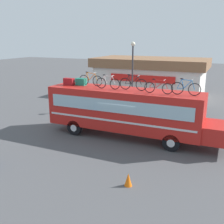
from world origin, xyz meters
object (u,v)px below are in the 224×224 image
at_px(rooftop_bicycle_5, 186,88).
at_px(traffic_cone, 128,180).
at_px(rooftop_bicycle_1, 91,80).
at_px(rooftop_bicycle_3, 133,84).
at_px(rooftop_bicycle_2, 108,83).
at_px(luggage_bag_1, 69,82).
at_px(bus, 127,110).
at_px(luggage_bag_2, 81,82).
at_px(rooftop_bicycle_4, 158,87).
at_px(street_lamp, 133,67).

bearing_deg(rooftop_bicycle_5, traffic_cone, -103.94).
distance_m(rooftop_bicycle_1, rooftop_bicycle_5, 6.49).
bearing_deg(rooftop_bicycle_3, rooftop_bicycle_2, -170.42).
height_order(luggage_bag_1, rooftop_bicycle_5, rooftop_bicycle_5).
xyz_separation_m(bus, luggage_bag_2, (-3.56, 0.30, 1.57)).
bearing_deg(rooftop_bicycle_1, luggage_bag_2, -174.50).
bearing_deg(rooftop_bicycle_1, rooftop_bicycle_4, -8.12).
bearing_deg(bus, traffic_cone, -68.09).
bearing_deg(luggage_bag_2, traffic_cone, -45.48).
bearing_deg(rooftop_bicycle_4, street_lamp, 120.44).
bearing_deg(street_lamp, luggage_bag_2, -101.82).
height_order(luggage_bag_2, street_lamp, street_lamp).
relative_size(rooftop_bicycle_4, street_lamp, 0.28).
distance_m(luggage_bag_2, traffic_cone, 8.87).
relative_size(luggage_bag_1, luggage_bag_2, 1.05).
bearing_deg(luggage_bag_1, rooftop_bicycle_4, -2.85).
relative_size(rooftop_bicycle_3, traffic_cone, 2.96).
bearing_deg(rooftop_bicycle_2, luggage_bag_1, 176.40).
height_order(luggage_bag_2, rooftop_bicycle_5, rooftop_bicycle_5).
bearing_deg(luggage_bag_1, rooftop_bicycle_3, 0.97).
relative_size(bus, rooftop_bicycle_1, 6.53).
xyz_separation_m(luggage_bag_2, rooftop_bicycle_2, (2.30, -0.51, 0.15)).
xyz_separation_m(bus, traffic_cone, (2.26, -5.62, -1.55)).
bearing_deg(traffic_cone, rooftop_bicycle_4, 91.99).
distance_m(rooftop_bicycle_1, rooftop_bicycle_4, 4.98).
relative_size(rooftop_bicycle_1, rooftop_bicycle_2, 1.06).
height_order(rooftop_bicycle_5, street_lamp, street_lamp).
xyz_separation_m(rooftop_bicycle_1, traffic_cone, (5.11, -5.99, -3.28)).
bearing_deg(rooftop_bicycle_2, bus, 9.17).
distance_m(rooftop_bicycle_2, rooftop_bicycle_5, 4.89).
distance_m(luggage_bag_1, rooftop_bicycle_2, 3.10).
distance_m(rooftop_bicycle_2, rooftop_bicycle_3, 1.64).
distance_m(bus, rooftop_bicycle_4, 2.70).
xyz_separation_m(bus, rooftop_bicycle_1, (-2.85, 0.37, 1.73)).
bearing_deg(luggage_bag_1, rooftop_bicycle_2, -3.60).
height_order(luggage_bag_2, rooftop_bicycle_2, rooftop_bicycle_2).
xyz_separation_m(rooftop_bicycle_1, rooftop_bicycle_2, (1.58, -0.58, -0.01)).
relative_size(rooftop_bicycle_3, street_lamp, 0.30).
height_order(luggage_bag_1, rooftop_bicycle_3, rooftop_bicycle_3).
xyz_separation_m(traffic_cone, street_lamp, (-4.44, 12.53, 3.59)).
height_order(luggage_bag_2, rooftop_bicycle_1, rooftop_bicycle_1).
bearing_deg(luggage_bag_1, rooftop_bicycle_1, 14.25).
relative_size(luggage_bag_2, rooftop_bicycle_1, 0.40).
relative_size(luggage_bag_1, traffic_cone, 1.21).
bearing_deg(rooftop_bicycle_4, bus, 170.98).
bearing_deg(luggage_bag_2, rooftop_bicycle_3, -3.43).
xyz_separation_m(bus, street_lamp, (-2.18, 6.92, 2.04)).
bearing_deg(rooftop_bicycle_2, rooftop_bicycle_1, 159.97).
bearing_deg(rooftop_bicycle_5, rooftop_bicycle_4, -172.74).
distance_m(rooftop_bicycle_3, traffic_cone, 6.84).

